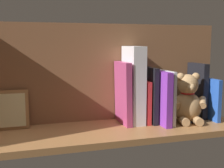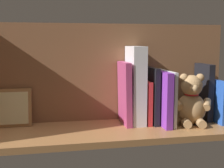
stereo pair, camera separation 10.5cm
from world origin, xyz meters
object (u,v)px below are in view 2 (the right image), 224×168
(picture_frame_leaning, at_px, (11,108))
(dictionary_thick_white, at_px, (135,85))
(teddy_bear, at_px, (191,102))
(book_0, at_px, (213,100))

(picture_frame_leaning, bearing_deg, dictionary_thick_white, 174.38)
(teddy_bear, bearing_deg, picture_frame_leaning, 3.33)
(book_0, bearing_deg, teddy_bear, 18.74)
(book_0, bearing_deg, picture_frame_leaning, -4.85)
(dictionary_thick_white, bearing_deg, picture_frame_leaning, -5.62)
(picture_frame_leaning, bearing_deg, teddy_bear, 171.23)
(dictionary_thick_white, relative_size, picture_frame_leaning, 1.98)
(book_0, xyz_separation_m, teddy_bear, (0.11, 0.04, 0.00))
(book_0, height_order, dictionary_thick_white, dictionary_thick_white)
(dictionary_thick_white, height_order, picture_frame_leaning, dictionary_thick_white)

